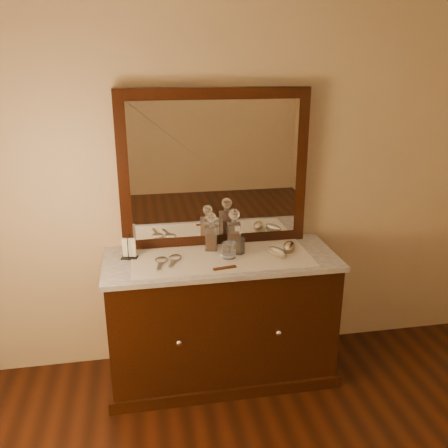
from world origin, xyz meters
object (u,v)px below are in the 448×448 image
at_px(napkin_rack, 129,249).
at_px(hand_mirror_inner, 175,258).
at_px(brush_far, 289,247).
at_px(pin_dish, 226,254).
at_px(decanter_left, 211,236).
at_px(decanter_right, 234,235).
at_px(hand_mirror_outer, 161,261).
at_px(dresser_cabinet, 221,319).
at_px(comb, 225,268).
at_px(mirror_frame, 214,169).
at_px(brush_near, 278,252).

height_order(napkin_rack, hand_mirror_inner, napkin_rack).
height_order(napkin_rack, brush_far, napkin_rack).
distance_m(napkin_rack, hand_mirror_inner, 0.29).
bearing_deg(pin_dish, decanter_left, 123.25).
relative_size(decanter_right, brush_far, 1.64).
bearing_deg(hand_mirror_outer, brush_far, 3.51).
bearing_deg(hand_mirror_outer, hand_mirror_inner, 16.37).
xyz_separation_m(napkin_rack, brush_far, (1.00, -0.06, -0.04)).
bearing_deg(dresser_cabinet, decanter_left, 108.55).
distance_m(comb, decanter_right, 0.30).
bearing_deg(napkin_rack, comb, -25.71).
height_order(dresser_cabinet, comb, comb).
distance_m(napkin_rack, hand_mirror_outer, 0.22).
xyz_separation_m(mirror_frame, brush_far, (0.44, -0.22, -0.47)).
relative_size(decanter_left, hand_mirror_inner, 1.23).
xyz_separation_m(mirror_frame, brush_near, (0.35, -0.29, -0.47)).
xyz_separation_m(decanter_right, hand_mirror_inner, (-0.38, -0.08, -0.10)).
bearing_deg(mirror_frame, hand_mirror_outer, -143.90).
bearing_deg(napkin_rack, brush_near, -7.86).
bearing_deg(dresser_cabinet, brush_far, 3.04).
bearing_deg(brush_near, mirror_frame, 140.53).
bearing_deg(hand_mirror_inner, napkin_rack, 162.84).
bearing_deg(decanter_right, decanter_left, 164.07).
relative_size(napkin_rack, brush_far, 0.89).
relative_size(mirror_frame, brush_near, 7.19).
height_order(decanter_left, brush_near, decanter_left).
relative_size(dresser_cabinet, brush_near, 8.39).
bearing_deg(hand_mirror_inner, mirror_frame, 40.59).
bearing_deg(hand_mirror_outer, brush_near, -1.38).
height_order(mirror_frame, hand_mirror_inner, mirror_frame).
bearing_deg(dresser_cabinet, decanter_right, 40.53).
distance_m(comb, decanter_left, 0.32).
relative_size(mirror_frame, decanter_left, 4.87).
xyz_separation_m(hand_mirror_outer, hand_mirror_inner, (0.08, 0.02, -0.00)).
xyz_separation_m(decanter_left, brush_far, (0.49, -0.10, -0.07)).
height_order(pin_dish, napkin_rack, napkin_rack).
height_order(dresser_cabinet, decanter_right, decanter_right).
bearing_deg(hand_mirror_inner, decanter_left, 26.48).
relative_size(mirror_frame, brush_far, 7.07).
bearing_deg(pin_dish, decanter_right, 50.42).
height_order(brush_near, brush_far, same).
xyz_separation_m(brush_near, brush_far, (0.09, 0.07, 0.00)).
bearing_deg(hand_mirror_outer, dresser_cabinet, 4.08).
bearing_deg(comb, hand_mirror_outer, 147.35).
xyz_separation_m(mirror_frame, decanter_left, (-0.04, -0.12, -0.40)).
height_order(brush_far, hand_mirror_inner, brush_far).
distance_m(dresser_cabinet, decanter_right, 0.57).
bearing_deg(comb, decanter_left, 86.25).
bearing_deg(brush_far, hand_mirror_outer, -176.49).
distance_m(dresser_cabinet, hand_mirror_outer, 0.59).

